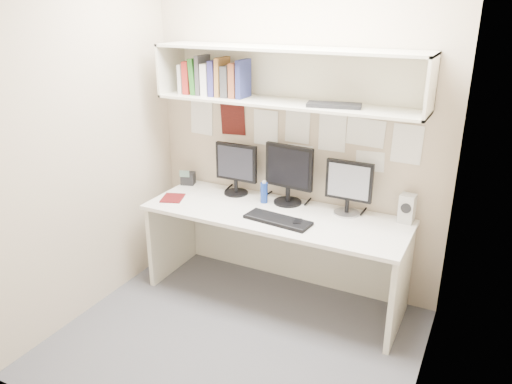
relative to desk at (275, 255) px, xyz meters
The scene contains 19 objects.
floor 0.75m from the desk, 90.00° to the right, with size 2.40×2.00×0.01m, color #4D4D52.
wall_back 1.00m from the desk, 90.00° to the left, with size 2.40×0.02×2.60m, color #B8A68D.
wall_front 1.90m from the desk, 90.00° to the right, with size 2.40×0.02×2.60m, color #B8A68D.
wall_left 1.65m from the desk, 151.57° to the right, with size 0.02×2.00×2.60m, color #B8A68D.
wall_right 1.65m from the desk, 28.43° to the right, with size 0.02×2.00×2.60m, color #B8A68D.
desk is the anchor object (origin of this frame).
overhead_hutch 1.37m from the desk, 90.00° to the left, with size 2.00×0.38×0.40m.
pinned_papers 0.95m from the desk, 90.00° to the left, with size 1.92×0.01×0.48m, color white, non-canonical shape.
monitor_left 0.78m from the desk, 154.27° to the left, with size 0.36×0.20×0.42m.
monitor_center 0.66m from the desk, 87.63° to the left, with size 0.40×0.22×0.47m.
monitor_right 0.80m from the desk, 24.20° to the left, with size 0.35×0.19×0.41m.
keyboard 0.41m from the desk, 59.71° to the right, with size 0.49×0.18×0.02m, color black.
mouse 0.46m from the desk, 29.40° to the right, with size 0.06×0.09×0.03m, color black.
speaker 1.06m from the desk, 15.88° to the left, with size 0.11×0.12×0.21m.
blue_bottle 0.50m from the desk, 139.83° to the left, with size 0.06×0.06×0.18m.
maroon_notebook 0.94m from the desk, behind, with size 0.16×0.20×0.01m, color #520E0F.
desk_phone 1.05m from the desk, 166.39° to the left, with size 0.14×0.13×0.14m.
book_stack 1.44m from the desk, 165.53° to the left, with size 0.55×0.18×0.30m.
hutch_tray 1.25m from the desk, 17.86° to the left, with size 0.37×0.14×0.03m, color black.
Camera 1 is at (1.42, -2.51, 2.21)m, focal length 35.00 mm.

